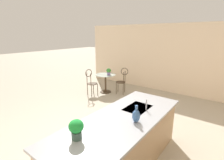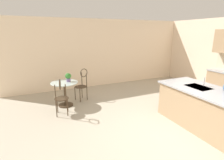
% 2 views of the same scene
% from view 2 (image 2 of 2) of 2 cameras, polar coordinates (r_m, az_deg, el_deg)
% --- Properties ---
extents(ground_plane, '(40.00, 40.00, 0.00)m').
position_cam_2_polar(ground_plane, '(4.27, 19.89, -16.37)').
color(ground_plane, '#B2A893').
extents(wall_left_window, '(0.12, 7.80, 2.70)m').
position_cam_2_polar(wall_left_window, '(7.34, -2.88, 8.77)').
color(wall_left_window, beige).
rests_on(wall_left_window, ground).
extents(kitchen_island, '(2.80, 1.06, 0.92)m').
position_cam_2_polar(kitchen_island, '(4.51, 31.03, -9.40)').
color(kitchen_island, tan).
rests_on(kitchen_island, ground).
extents(bistro_table, '(0.80, 0.80, 0.74)m').
position_cam_2_polar(bistro_table, '(5.47, -15.11, -3.72)').
color(bistro_table, '#3D2D1E').
rests_on(bistro_table, ground).
extents(chair_near_window, '(0.51, 0.45, 1.04)m').
position_cam_2_polar(chair_near_window, '(4.82, -16.29, -4.82)').
color(chair_near_window, '#3D2D1E').
rests_on(chair_near_window, ground).
extents(chair_by_island, '(0.49, 0.52, 1.04)m').
position_cam_2_polar(chair_by_island, '(5.82, -9.77, -0.97)').
color(chair_by_island, '#3D2D1E').
rests_on(chair_by_island, ground).
extents(sink_faucet, '(0.02, 0.02, 0.22)m').
position_cam_2_polar(sink_faucet, '(4.77, 27.88, -0.47)').
color(sink_faucet, '#B2B5BA').
rests_on(sink_faucet, kitchen_island).
extents(potted_plant_on_table, '(0.18, 0.18, 0.26)m').
position_cam_2_polar(potted_plant_on_table, '(5.41, -14.10, 1.00)').
color(potted_plant_on_table, '#7A669E').
rests_on(potted_plant_on_table, bistro_table).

